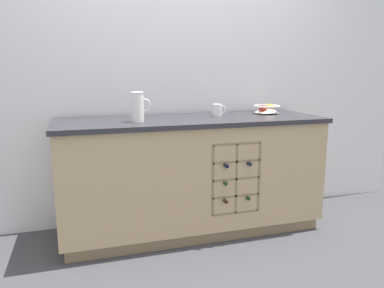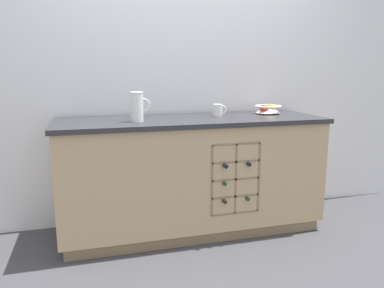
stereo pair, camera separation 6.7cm
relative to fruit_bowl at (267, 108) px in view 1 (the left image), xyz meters
name	(u,v)px [view 1 (the left image)]	position (x,y,z in m)	size (l,w,h in m)	color
ground_plane	(192,229)	(-0.70, -0.12, -0.95)	(14.00, 14.00, 0.00)	#424247
back_wall	(179,69)	(-0.70, 0.26, 0.32)	(4.41, 0.06, 2.55)	white
kitchen_island	(192,175)	(-0.70, -0.12, -0.49)	(2.05, 0.68, 0.91)	#8B7354
fruit_bowl	(267,108)	(0.00, 0.00, 0.00)	(0.22, 0.22, 0.09)	silver
white_pitcher	(138,106)	(-1.12, -0.19, 0.07)	(0.14, 0.10, 0.21)	white
ceramic_mug	(218,110)	(-0.46, -0.03, 0.00)	(0.11, 0.07, 0.10)	white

